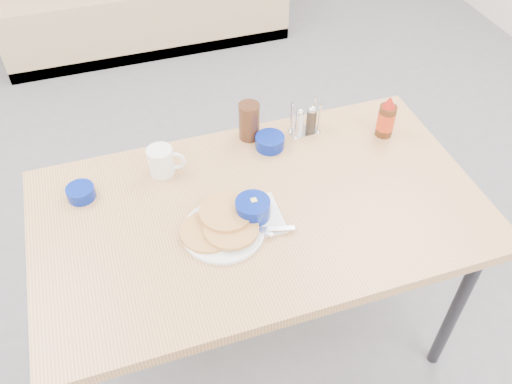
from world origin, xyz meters
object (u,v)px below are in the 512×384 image
object	(u,v)px
dining_table	(260,221)
condiment_caddy	(305,122)
creamer_bowl	(81,193)
butter_bowl	(270,142)
grits_setting	(253,211)
syrup_bottle	(386,119)
amber_tumbler	(249,121)
pancake_plate	(223,227)
coffee_mug	(162,161)

from	to	relation	value
dining_table	condiment_caddy	xyz separation A→B (m)	(0.27, 0.30, 0.11)
creamer_bowl	butter_bowl	size ratio (longest dim) A/B	0.88
dining_table	grits_setting	bearing A→B (deg)	-133.91
butter_bowl	syrup_bottle	world-z (taller)	syrup_bottle
butter_bowl	amber_tumbler	xyz separation A→B (m)	(-0.05, 0.08, 0.05)
butter_bowl	condiment_caddy	xyz separation A→B (m)	(0.15, 0.04, 0.02)
butter_bowl	syrup_bottle	xyz separation A→B (m)	(0.41, -0.06, 0.05)
pancake_plate	amber_tumbler	bearing A→B (deg)	62.13
dining_table	pancake_plate	distance (m)	0.17
creamer_bowl	condiment_caddy	bearing A→B (deg)	6.07
condiment_caddy	dining_table	bearing A→B (deg)	-134.00
dining_table	pancake_plate	xyz separation A→B (m)	(-0.14, -0.06, 0.08)
butter_bowl	amber_tumbler	world-z (taller)	amber_tumbler
condiment_caddy	syrup_bottle	distance (m)	0.28
coffee_mug	butter_bowl	world-z (taller)	coffee_mug
dining_table	condiment_caddy	bearing A→B (deg)	48.39
condiment_caddy	creamer_bowl	bearing A→B (deg)	-176.32
amber_tumbler	syrup_bottle	bearing A→B (deg)	-16.44
pancake_plate	grits_setting	world-z (taller)	grits_setting
creamer_bowl	condiment_caddy	size ratio (longest dim) A/B	0.71
dining_table	coffee_mug	bearing A→B (deg)	134.85
butter_bowl	coffee_mug	bearing A→B (deg)	-178.43
condiment_caddy	grits_setting	bearing A→B (deg)	-134.25
dining_table	butter_bowl	size ratio (longest dim) A/B	13.85
coffee_mug	amber_tumbler	size ratio (longest dim) A/B	0.88
grits_setting	condiment_caddy	bearing A→B (deg)	48.14
amber_tumbler	condiment_caddy	world-z (taller)	amber_tumbler
syrup_bottle	pancake_plate	bearing A→B (deg)	-158.69
condiment_caddy	syrup_bottle	world-z (taller)	syrup_bottle
syrup_bottle	creamer_bowl	bearing A→B (deg)	179.16
pancake_plate	butter_bowl	distance (m)	0.41
grits_setting	amber_tumbler	size ratio (longest dim) A/B	1.39
pancake_plate	coffee_mug	distance (m)	0.33
dining_table	syrup_bottle	size ratio (longest dim) A/B	8.68
dining_table	syrup_bottle	world-z (taller)	syrup_bottle
coffee_mug	grits_setting	size ratio (longest dim) A/B	0.63
butter_bowl	syrup_bottle	size ratio (longest dim) A/B	0.63
pancake_plate	condiment_caddy	distance (m)	0.54
butter_bowl	syrup_bottle	bearing A→B (deg)	-8.36
dining_table	butter_bowl	bearing A→B (deg)	64.83
creamer_bowl	syrup_bottle	distance (m)	1.06
grits_setting	amber_tumbler	distance (m)	0.39
amber_tumbler	condiment_caddy	size ratio (longest dim) A/B	1.11
pancake_plate	butter_bowl	world-z (taller)	butter_bowl
creamer_bowl	amber_tumbler	xyz separation A→B (m)	(0.60, 0.12, 0.05)
condiment_caddy	syrup_bottle	bearing A→B (deg)	-23.10
syrup_bottle	coffee_mug	bearing A→B (deg)	176.37
dining_table	amber_tumbler	size ratio (longest dim) A/B	10.10
butter_bowl	creamer_bowl	bearing A→B (deg)	-176.05
creamer_bowl	butter_bowl	distance (m)	0.65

